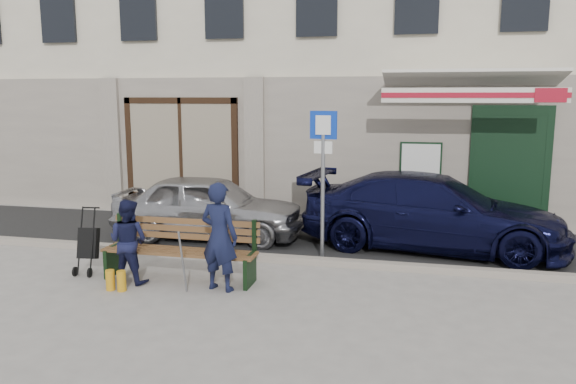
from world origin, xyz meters
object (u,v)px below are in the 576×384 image
(car_navy, at_px, (432,212))
(bench, at_px, (177,251))
(stroller, at_px, (88,245))
(car_silver, at_px, (209,206))
(woman, at_px, (128,241))
(man, at_px, (219,237))
(parking_sign, at_px, (323,161))

(car_navy, distance_m, bench, 4.70)
(car_navy, bearing_deg, bench, 132.86)
(bench, bearing_deg, stroller, -179.21)
(car_silver, relative_size, woman, 2.92)
(car_navy, bearing_deg, woman, 131.30)
(car_silver, bearing_deg, car_navy, -89.70)
(car_silver, relative_size, man, 2.35)
(man, bearing_deg, car_navy, -122.86)
(car_navy, bearing_deg, man, 142.23)
(bench, xyz_separation_m, woman, (-0.65, -0.28, 0.18))
(man, bearing_deg, woman, 12.22)
(car_silver, height_order, stroller, car_silver)
(car_silver, distance_m, parking_sign, 2.77)
(woman, height_order, stroller, woman)
(car_silver, distance_m, woman, 2.81)
(stroller, bearing_deg, bench, -7.80)
(stroller, bearing_deg, car_silver, 58.67)
(parking_sign, bearing_deg, car_navy, 38.54)
(car_silver, distance_m, bench, 2.57)
(car_navy, relative_size, stroller, 4.55)
(car_navy, height_order, woman, car_navy)
(car_silver, bearing_deg, bench, -172.40)
(parking_sign, height_order, stroller, parking_sign)
(car_navy, distance_m, stroller, 6.00)
(car_navy, relative_size, bench, 1.98)
(man, bearing_deg, bench, -7.48)
(car_silver, bearing_deg, stroller, 155.00)
(car_navy, height_order, parking_sign, parking_sign)
(car_silver, height_order, man, man)
(car_navy, relative_size, woman, 3.72)
(man, relative_size, woman, 1.24)
(parking_sign, bearing_deg, bench, -131.44)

